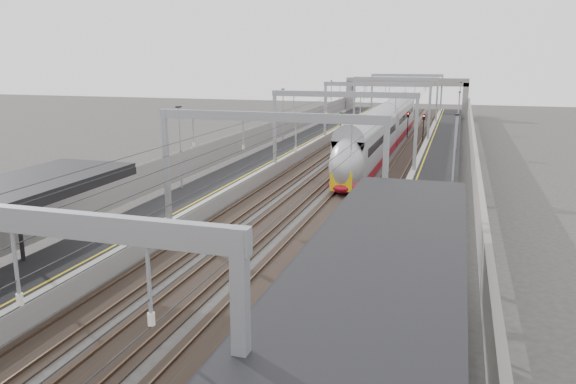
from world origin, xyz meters
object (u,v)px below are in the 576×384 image
Objects in this scene: overbridge at (406,87)px; signal_green at (340,121)px; train at (382,133)px; bench at (437,313)px.

overbridge is 34.42m from signal_green.
train is at bearing -87.99° from overbridge.
bench is 55.36m from signal_green.
overbridge is at bearing 81.28° from signal_green.
overbridge reaches higher than bench.
overbridge reaches higher than train.
overbridge is at bearing 96.20° from bench.
overbridge is 12.31× the size of bench.
train is at bearing -52.81° from signal_green.
overbridge is 0.45× the size of train.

